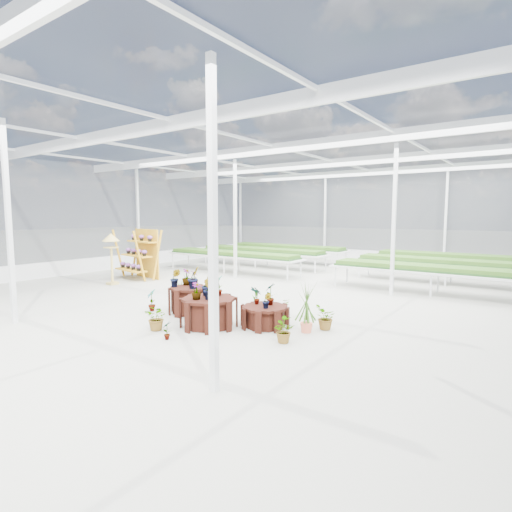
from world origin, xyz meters
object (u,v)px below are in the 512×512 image
Objects in this scene: plinth_low at (265,316)px; bird_table at (112,259)px; shelf_rack at (137,254)px; plinth_tall at (189,300)px; plinth_mid at (209,312)px.

plinth_low is 7.44m from bird_table.
plinth_low is 8.09m from shelf_rack.
plinth_tall reaches higher than plinth_low.
plinth_tall is 6.10m from shelf_rack.
plinth_low is (1.00, 0.70, -0.09)m from plinth_mid.
shelf_rack reaches higher than plinth_mid.
shelf_rack is at bearing 153.55° from plinth_mid.
plinth_tall is at bearing -30.61° from bird_table.
plinth_tall is at bearing -177.40° from plinth_low.
bird_table reaches higher than plinth_mid.
plinth_tall is 0.80× the size of plinth_mid.
shelf_rack is 1.05× the size of bird_table.
shelf_rack reaches higher than plinth_low.
plinth_tall is 5.31m from bird_table.
plinth_tall is at bearing -16.03° from shelf_rack.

